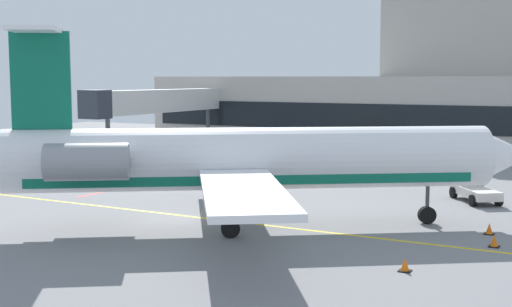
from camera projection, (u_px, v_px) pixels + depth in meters
The scene contains 11 objects.
ground at pixel (176, 222), 35.42m from camera, with size 120.00×120.00×0.11m.
terminal_building at pixel (451, 79), 76.14m from camera, with size 62.49×17.44×20.77m.
jet_bridge_west at pixel (155, 102), 70.12m from camera, with size 2.40×21.90×6.38m.
regional_jet at pixel (241, 159), 33.42m from camera, with size 26.43×22.16×9.77m.
baggage_tug at pixel (473, 187), 41.24m from camera, with size 3.60×4.22×1.77m.
pushback_tractor at pixel (287, 164), 51.58m from camera, with size 4.06×2.16×2.09m.
belt_loader at pixel (263, 151), 59.88m from camera, with size 3.83×3.89×2.23m.
safety_cone_alpha at pixel (405, 265), 26.20m from camera, with size 0.47×0.47×0.55m.
safety_cone_bravo at pixel (489, 229), 32.40m from camera, with size 0.47×0.47×0.55m.
safety_cone_charlie at pixel (265, 196), 41.48m from camera, with size 0.47×0.47×0.55m.
safety_cone_delta at pixel (494, 242), 29.98m from camera, with size 0.47×0.47×0.55m.
Camera 1 is at (20.15, -28.68, 7.47)m, focal length 47.42 mm.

